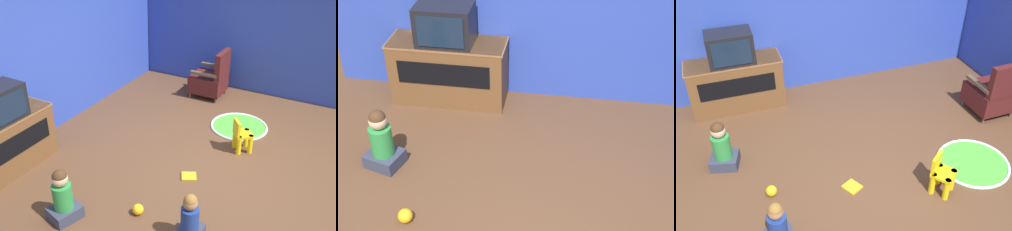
% 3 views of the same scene
% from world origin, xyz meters
% --- Properties ---
extents(tv_cabinet, '(1.38, 0.50, 0.77)m').
position_xyz_m(tv_cabinet, '(-1.48, 2.25, 0.40)').
color(tv_cabinet, brown).
rests_on(tv_cabinet, ground_plane).
extents(television, '(0.64, 0.42, 0.45)m').
position_xyz_m(television, '(-1.48, 2.22, 1.00)').
color(television, black).
rests_on(television, tv_cabinet).
extents(child_watching_center, '(0.40, 0.38, 0.66)m').
position_xyz_m(child_watching_center, '(-1.84, 0.95, 0.29)').
color(child_watching_center, '#33384C').
rests_on(child_watching_center, ground_plane).
extents(toy_ball, '(0.13, 0.13, 0.13)m').
position_xyz_m(toy_ball, '(-1.38, 0.24, 0.07)').
color(toy_ball, yellow).
rests_on(toy_ball, ground_plane).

